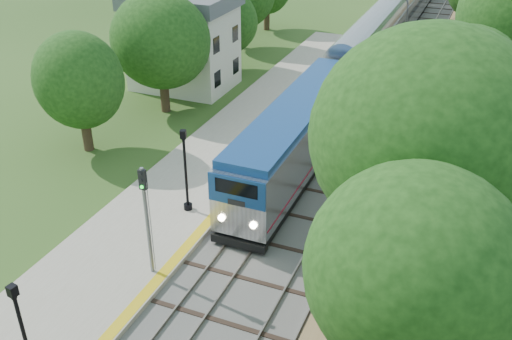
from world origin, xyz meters
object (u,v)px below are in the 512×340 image
at_px(lamppost_far, 186,175).
at_px(signal_farside, 417,100).
at_px(station_building, 183,40).
at_px(signal_platform, 146,210).

xyz_separation_m(lamppost_far, signal_farside, (10.15, 12.52, 1.30)).
relative_size(station_building, signal_farside, 1.42).
bearing_deg(signal_platform, station_building, 115.33).
distance_m(station_building, signal_farside, 20.93).
height_order(lamppost_far, signal_farside, signal_farside).
distance_m(signal_platform, signal_farside, 20.12).
distance_m(lamppost_far, signal_farside, 16.17).
bearing_deg(signal_farside, lamppost_far, -129.04).
xyz_separation_m(station_building, signal_platform, (11.10, -23.45, -0.29)).
relative_size(lamppost_far, signal_farside, 0.79).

